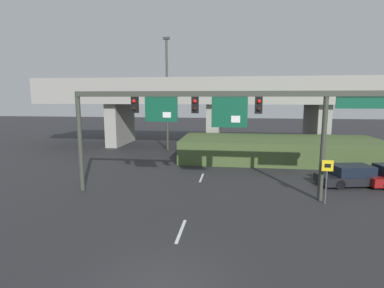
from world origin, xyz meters
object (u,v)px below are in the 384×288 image
signal_gantry (217,111)px  parked_sedan_near_right (353,176)px  speed_limit_sign (327,175)px  highway_light_pole_near (167,92)px

signal_gantry → parked_sedan_near_right: (8.98, 3.42, -4.44)m
parked_sedan_near_right → speed_limit_sign: bearing=-138.6°
highway_light_pole_near → parked_sedan_near_right: size_ratio=2.44×
speed_limit_sign → parked_sedan_near_right: 5.09m
signal_gantry → parked_sedan_near_right: size_ratio=3.65×
signal_gantry → speed_limit_sign: size_ratio=7.25×
highway_light_pole_near → parked_sedan_near_right: bearing=-38.3°
speed_limit_sign → signal_gantry: bearing=174.3°
speed_limit_sign → highway_light_pole_near: (-12.33, 16.10, 4.85)m
highway_light_pole_near → speed_limit_sign: bearing=-52.6°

